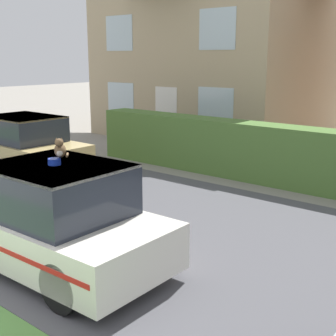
% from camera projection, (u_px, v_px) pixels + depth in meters
% --- Properties ---
extents(road_strip, '(28.00, 6.75, 0.01)m').
position_uv_depth(road_strip, '(148.00, 227.00, 8.90)').
color(road_strip, '#4C4C51').
rests_on(road_strip, ground).
extents(garden_hedge, '(10.82, 0.84, 1.50)m').
position_uv_depth(garden_hedge, '(263.00, 153.00, 12.03)').
color(garden_hedge, '#4C7233').
rests_on(garden_hedge, ground).
extents(police_car, '(3.92, 1.92, 1.71)m').
position_uv_depth(police_car, '(54.00, 219.00, 7.09)').
color(police_car, black).
rests_on(police_car, road_strip).
extents(cat, '(0.30, 0.35, 0.32)m').
position_uv_depth(cat, '(60.00, 149.00, 6.83)').
color(cat, brown).
rests_on(cat, police_car).
extents(neighbour_car_far, '(4.46, 1.72, 1.61)m').
position_uv_depth(neighbour_car_far, '(20.00, 147.00, 12.77)').
color(neighbour_car_far, black).
rests_on(neighbour_car_far, road_strip).
extents(house_left, '(8.55, 6.77, 7.95)m').
position_uv_depth(house_left, '(216.00, 33.00, 18.77)').
color(house_left, tan).
rests_on(house_left, ground).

